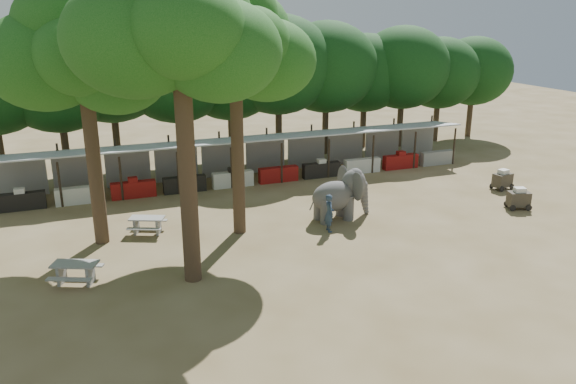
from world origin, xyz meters
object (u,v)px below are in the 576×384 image
object	(u,v)px
cart_front	(519,198)
cart_back	(503,179)
elephant	(341,194)
handler	(329,213)
picnic_table_far	(147,223)
yard_tree_center	(174,27)
yard_tree_left	(78,51)
yard_tree_back	(230,40)
picnic_table_near	(75,270)

from	to	relation	value
cart_front	cart_back	distance (m)	3.41
elephant	handler	size ratio (longest dim) A/B	1.81
handler	picnic_table_far	bearing A→B (deg)	78.20
cart_back	yard_tree_center	bearing A→B (deg)	-176.83
yard_tree_left	cart_front	xyz separation A→B (m)	(20.42, -3.23, -7.64)
yard_tree_left	yard_tree_center	world-z (taller)	yard_tree_center
yard_tree_back	handler	distance (m)	8.78
yard_tree_back	handler	size ratio (longest dim) A/B	6.38
handler	elephant	bearing A→B (deg)	-35.23
picnic_table_far	cart_front	distance (m)	18.58
yard_tree_center	picnic_table_near	bearing A→B (deg)	165.82
handler	yard_tree_center	bearing A→B (deg)	116.31
handler	picnic_table_far	size ratio (longest dim) A/B	0.91
picnic_table_far	cart_front	xyz separation A→B (m)	(18.27, -3.37, 0.06)
yard_tree_back	elephant	bearing A→B (deg)	-2.29
elephant	cart_back	world-z (taller)	elephant
yard_tree_left	elephant	distance (m)	13.30
yard_tree_center	yard_tree_left	bearing A→B (deg)	120.96
yard_tree_left	picnic_table_far	world-z (taller)	yard_tree_left
yard_tree_back	yard_tree_left	bearing A→B (deg)	170.54
yard_tree_back	cart_back	size ratio (longest dim) A/B	8.68
handler	cart_front	xyz separation A→B (m)	(10.40, -0.66, -0.33)
elephant	cart_back	bearing A→B (deg)	1.71
elephant	picnic_table_far	size ratio (longest dim) A/B	1.64
picnic_table_far	cart_front	size ratio (longest dim) A/B	1.47
cart_front	picnic_table_near	bearing A→B (deg)	-160.72
yard_tree_back	picnic_table_far	bearing A→B (deg)	163.51
yard_tree_left	handler	world-z (taller)	yard_tree_left
cart_back	handler	bearing A→B (deg)	-179.85
yard_tree_center	picnic_table_near	xyz separation A→B (m)	(-4.01, 1.01, -8.67)
yard_tree_center	yard_tree_back	xyz separation A→B (m)	(3.00, 4.00, -0.67)
yard_tree_center	elephant	xyz separation A→B (m)	(8.26, 3.79, -7.98)
cart_front	cart_back	xyz separation A→B (m)	(1.58, 3.02, 0.01)
yard_tree_back	cart_front	xyz separation A→B (m)	(14.42, -2.23, -7.98)
yard_tree_back	yard_tree_center	bearing A→B (deg)	-126.86
elephant	cart_front	size ratio (longest dim) A/B	2.40
yard_tree_left	cart_front	world-z (taller)	yard_tree_left
yard_tree_left	picnic_table_far	bearing A→B (deg)	3.77
elephant	picnic_table_near	world-z (taller)	elephant
yard_tree_back	handler	world-z (taller)	yard_tree_back
yard_tree_left	yard_tree_center	distance (m)	5.92
cart_back	cart_front	bearing A→B (deg)	-128.66
yard_tree_left	picnic_table_near	bearing A→B (deg)	-104.17
cart_front	yard_tree_center	bearing A→B (deg)	-156.94
yard_tree_left	elephant	size ratio (longest dim) A/B	3.43
handler	cart_back	bearing A→B (deg)	-71.66
elephant	cart_back	size ratio (longest dim) A/B	2.45
yard_tree_center	cart_back	world-z (taller)	yard_tree_center
yard_tree_back	cart_front	bearing A→B (deg)	-8.79
picnic_table_far	cart_back	bearing A→B (deg)	22.20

